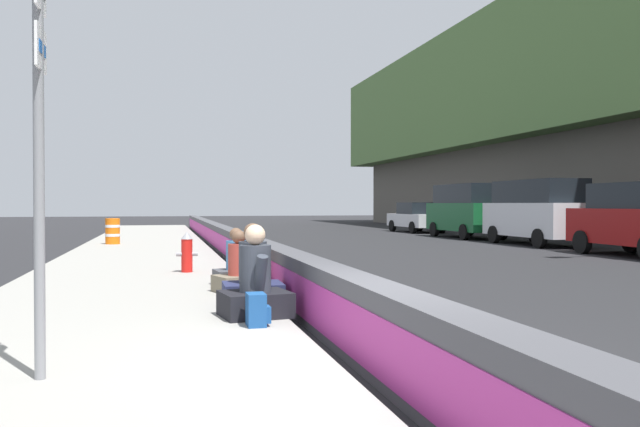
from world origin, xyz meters
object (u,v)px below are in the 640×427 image
object	(u,v)px
parked_car_fourth	(537,211)
seated_person_rear	(239,272)
seated_person_middle	(253,279)
seated_person_foreground	(255,288)
parked_car_third	(640,218)
construction_barrel	(113,231)
route_sign_post	(39,135)
fire_hydrant	(187,252)
parked_car_midline	(467,210)
backpack	(257,310)
seated_person_far	(236,267)
parked_car_far	(417,217)

from	to	relation	value
parked_car_fourth	seated_person_rear	bearing A→B (deg)	131.37
seated_person_middle	parked_car_fourth	xyz separation A→B (m)	(12.95, -13.03, 0.84)
seated_person_foreground	parked_car_third	size ratio (longest dim) A/B	0.25
seated_person_foreground	construction_barrel	world-z (taller)	seated_person_foreground
route_sign_post	fire_hydrant	bearing A→B (deg)	-10.39
seated_person_middle	parked_car_third	distance (m)	14.84
parked_car_fourth	parked_car_midline	distance (m)	5.52
construction_barrel	parked_car_third	distance (m)	17.95
parked_car_fourth	backpack	bearing A→B (deg)	137.86
seated_person_foreground	parked_car_midline	world-z (taller)	parked_car_midline
parked_car_midline	parked_car_third	bearing A→B (deg)	-179.46
construction_barrel	parked_car_fourth	distance (m)	16.29
seated_person_middle	parked_car_third	xyz separation A→B (m)	(7.25, -12.93, 0.67)
seated_person_far	construction_barrel	bearing A→B (deg)	13.26
parked_car_far	parked_car_fourth	bearing A→B (deg)	-179.07
parked_car_far	parked_car_third	bearing A→B (deg)	-179.72
seated_person_rear	construction_barrel	distance (m)	14.27
fire_hydrant	seated_person_rear	bearing A→B (deg)	-167.84
fire_hydrant	parked_car_midline	bearing A→B (deg)	-44.89
seated_person_rear	parked_car_midline	size ratio (longest dim) A/B	0.20
construction_barrel	parked_car_fourth	size ratio (longest dim) A/B	0.19
seated_person_far	parked_car_midline	size ratio (longest dim) A/B	0.21
seated_person_far	backpack	distance (m)	4.00
seated_person_far	parked_car_fourth	size ratio (longest dim) A/B	0.21
seated_person_far	parked_car_midline	bearing A→B (deg)	-38.46
construction_barrel	seated_person_rear	bearing A→B (deg)	-167.79
route_sign_post	seated_person_rear	xyz separation A→B (m)	(4.99, -2.27, -1.74)
seated_person_far	route_sign_post	bearing A→B (deg)	158.51
fire_hydrant	parked_car_midline	distance (m)	19.27
seated_person_far	backpack	size ratio (longest dim) A/B	2.62
route_sign_post	seated_person_foreground	distance (m)	3.79
route_sign_post	seated_person_rear	size ratio (longest dim) A/B	3.44
route_sign_post	backpack	size ratio (longest dim) A/B	9.00
route_sign_post	seated_person_foreground	xyz separation A→B (m)	(2.57, -2.20, -1.69)
parked_car_fourth	parked_car_midline	world-z (taller)	same
seated_person_middle	parked_car_midline	bearing A→B (deg)	-34.76
construction_barrel	parked_car_far	bearing A→B (deg)	-59.54
seated_person_foreground	seated_person_middle	size ratio (longest dim) A/B	1.01
seated_person_rear	parked_car_third	world-z (taller)	parked_car_third
route_sign_post	parked_car_third	world-z (taller)	route_sign_post
backpack	parked_car_far	size ratio (longest dim) A/B	0.09
seated_person_foreground	seated_person_middle	world-z (taller)	seated_person_foreground
fire_hydrant	parked_car_midline	world-z (taller)	parked_car_midline
fire_hydrant	seated_person_far	bearing A→B (deg)	-162.39
construction_barrel	parked_car_midline	size ratio (longest dim) A/B	0.19
construction_barrel	seated_person_middle	bearing A→B (deg)	-168.77
seated_person_far	seated_person_middle	bearing A→B (deg)	179.58
seated_person_foreground	seated_person_rear	world-z (taller)	seated_person_foreground
backpack	parked_car_third	bearing A→B (deg)	-55.83
parked_car_midline	parked_car_far	distance (m)	6.29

